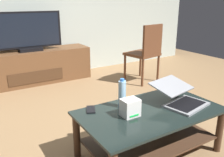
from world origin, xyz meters
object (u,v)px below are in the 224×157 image
Objects in this scene: coffee_table at (150,124)px; water_bottle_near at (122,94)px; router_box at (130,108)px; dining_chair at (146,51)px; television at (29,32)px; laptop at (180,97)px; tv_remote at (171,89)px; cell_phone at (91,109)px; media_cabinet at (32,67)px.

water_bottle_near reaches higher than coffee_table.
router_box reaches higher than coffee_table.
dining_chair reaches higher than water_bottle_near.
television is 2.08× the size of laptop.
dining_chair reaches higher than tv_remote.
cell_phone is at bearing 147.50° from coffee_table.
router_box is at bearing 177.15° from coffee_table.
water_bottle_near is (-0.16, 0.18, 0.25)m from coffee_table.
laptop reaches higher than coffee_table.
laptop is 3.42× the size of cell_phone.
media_cabinet is at bearing 94.65° from water_bottle_near.
router_box is 0.55× the size of water_bottle_near.
tv_remote is (0.68, 0.25, -0.06)m from router_box.
cell_phone is at bearing 130.02° from router_box.
media_cabinet is 1.99× the size of dining_chair.
router_box is (-0.51, 0.04, 0.01)m from laptop.
media_cabinet is 2.21m from cell_phone.
router_box is at bearing -24.99° from cell_phone.
television is 1.82m from dining_chair.
media_cabinet is at bearing 90.00° from television.
television is (-0.35, 2.44, 0.52)m from coffee_table.
television is at bearing 149.80° from dining_chair.
television is 2.46m from router_box.
dining_chair is 3.68× the size of water_bottle_near.
dining_chair is (1.20, 1.54, 0.24)m from coffee_table.
dining_chair reaches higher than cell_phone.
coffee_table is at bearing -2.85° from router_box.
dining_chair reaches higher than router_box.
laptop is 2.99× the size of tv_remote.
water_bottle_near is 1.57× the size of tv_remote.
coffee_table is 1.97m from dining_chair.
media_cabinet is (-0.35, 2.47, -0.02)m from coffee_table.
television is 7.11× the size of router_box.
coffee_table is at bearing 174.74° from laptop.
coffee_table is 2.47× the size of laptop.
cell_phone is (-0.25, 0.08, -0.11)m from water_bottle_near.
media_cabinet is 3.84× the size of laptop.
dining_chair is (1.55, -0.90, -0.29)m from television.
laptop is (0.31, -0.03, 0.19)m from coffee_table.
laptop is at bearing -75.28° from media_cabinet.
laptop reaches higher than router_box.
water_bottle_near is at bearing 131.65° from coffee_table.
laptop reaches higher than media_cabinet.
coffee_table is 8.45× the size of cell_phone.
router_box is 0.87× the size of tv_remote.
laptop reaches higher than cell_phone.
tv_remote is (0.90, -0.01, 0.01)m from cell_phone.
router_box is (-0.20, 0.01, 0.20)m from coffee_table.
media_cabinet is 1.83m from dining_chair.
router_box is at bearing -86.60° from media_cabinet.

